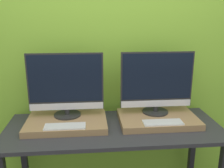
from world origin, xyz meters
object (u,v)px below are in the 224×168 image
(monitor_left, at_px, (66,85))
(keyboard_left, at_px, (65,126))
(keyboard_right, at_px, (163,122))
(monitor_right, at_px, (157,82))

(monitor_left, distance_m, keyboard_left, 0.34)
(monitor_left, bearing_deg, keyboard_right, -16.85)
(monitor_left, bearing_deg, keyboard_left, -90.00)
(monitor_right, xyz_separation_m, keyboard_right, (-0.00, -0.23, -0.26))
(monitor_right, bearing_deg, keyboard_right, -90.00)
(monitor_left, xyz_separation_m, keyboard_right, (0.74, -0.23, -0.26))
(monitor_left, xyz_separation_m, keyboard_left, (0.00, -0.23, -0.26))
(monitor_right, relative_size, keyboard_right, 1.98)
(monitor_left, xyz_separation_m, monitor_right, (0.74, 0.00, 0.00))
(keyboard_left, distance_m, monitor_right, 0.82)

